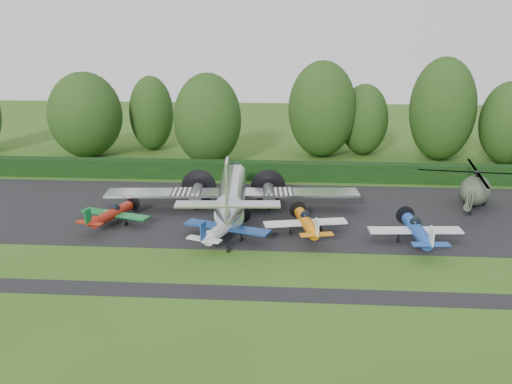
# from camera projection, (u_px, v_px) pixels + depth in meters

# --- Properties ---
(ground) EXTENTS (160.00, 160.00, 0.00)m
(ground) POSITION_uv_depth(u_px,v_px,m) (270.00, 257.00, 42.17)
(ground) COLOR #325B19
(ground) RESTS_ON ground
(apron) EXTENTS (70.00, 18.00, 0.01)m
(apron) POSITION_uv_depth(u_px,v_px,m) (275.00, 213.00, 51.71)
(apron) COLOR black
(apron) RESTS_ON ground
(taxiway_verge) EXTENTS (70.00, 2.00, 0.00)m
(taxiway_verge) POSITION_uv_depth(u_px,v_px,m) (266.00, 294.00, 36.44)
(taxiway_verge) COLOR black
(taxiway_verge) RESTS_ON ground
(hedgerow) EXTENTS (90.00, 1.60, 2.00)m
(hedgerow) POSITION_uv_depth(u_px,v_px,m) (279.00, 180.00, 62.20)
(hedgerow) COLOR black
(hedgerow) RESTS_ON ground
(transport_plane) EXTENTS (22.96, 17.61, 7.36)m
(transport_plane) POSITION_uv_depth(u_px,v_px,m) (232.00, 193.00, 50.45)
(transport_plane) COLOR silver
(transport_plane) RESTS_ON ground
(light_plane_red) EXTENTS (6.35, 6.68, 2.44)m
(light_plane_red) POSITION_uv_depth(u_px,v_px,m) (112.00, 214.00, 48.30)
(light_plane_red) COLOR maroon
(light_plane_red) RESTS_ON ground
(light_plane_white) EXTENTS (7.13, 7.50, 2.74)m
(light_plane_white) POSITION_uv_depth(u_px,v_px,m) (224.00, 227.00, 44.86)
(light_plane_white) COLOR white
(light_plane_white) RESTS_ON ground
(light_plane_orange) EXTENTS (6.81, 7.16, 2.62)m
(light_plane_orange) POSITION_uv_depth(u_px,v_px,m) (307.00, 223.00, 46.02)
(light_plane_orange) COLOR orange
(light_plane_orange) RESTS_ON ground
(light_plane_blue) EXTENTS (7.25, 7.62, 2.79)m
(light_plane_blue) POSITION_uv_depth(u_px,v_px,m) (417.00, 230.00, 44.15)
(light_plane_blue) COLOR #1A449F
(light_plane_blue) RESTS_ON ground
(helicopter) EXTENTS (10.59, 12.40, 3.41)m
(helicopter) POSITION_uv_depth(u_px,v_px,m) (476.00, 188.00, 52.81)
(helicopter) COLOR #3C4736
(helicopter) RESTS_ON ground
(tree_2) EXTENTS (6.78, 6.78, 9.94)m
(tree_2) POSITION_uv_depth(u_px,v_px,m) (509.00, 123.00, 67.64)
(tree_2) COLOR black
(tree_2) RESTS_ON ground
(tree_3) EXTENTS (6.13, 6.13, 9.05)m
(tree_3) POSITION_uv_depth(u_px,v_px,m) (364.00, 120.00, 72.65)
(tree_3) COLOR black
(tree_3) RESTS_ON ground
(tree_4) EXTENTS (8.03, 8.03, 10.91)m
(tree_4) POSITION_uv_depth(u_px,v_px,m) (208.00, 119.00, 67.29)
(tree_4) COLOR black
(tree_4) RESTS_ON ground
(tree_5) EXTENTS (8.45, 8.45, 12.03)m
(tree_5) POSITION_uv_depth(u_px,v_px,m) (322.00, 109.00, 71.13)
(tree_5) COLOR black
(tree_5) RESTS_ON ground
(tree_6) EXTENTS (5.78, 5.78, 9.79)m
(tree_6) POSITION_uv_depth(u_px,v_px,m) (151.00, 113.00, 75.20)
(tree_6) COLOR black
(tree_6) RESTS_ON ground
(tree_7) EXTENTS (9.16, 9.16, 10.67)m
(tree_7) POSITION_uv_depth(u_px,v_px,m) (85.00, 115.00, 71.19)
(tree_7) COLOR black
(tree_7) RESTS_ON ground
(tree_9) EXTENTS (7.95, 7.95, 12.61)m
(tree_9) POSITION_uv_depth(u_px,v_px,m) (443.00, 109.00, 69.28)
(tree_9) COLOR black
(tree_9) RESTS_ON ground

